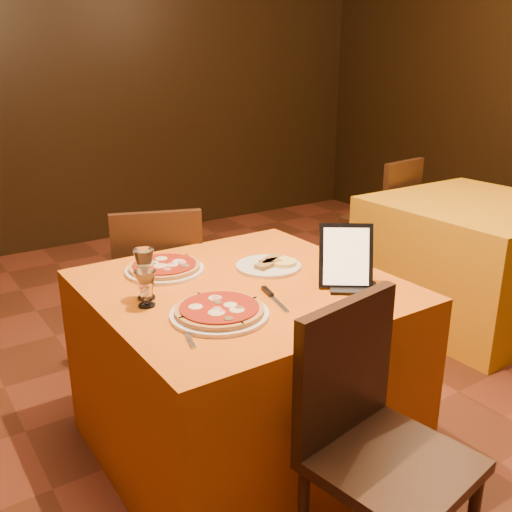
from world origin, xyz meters
TOP-DOWN VIEW (x-y plane):
  - floor at (0.00, 0.00)m, footprint 6.00×7.00m
  - wall_back at (0.00, 3.50)m, footprint 6.00×0.01m
  - main_table at (-0.38, 0.24)m, footprint 1.10×1.10m
  - side_table at (1.55, 0.56)m, footprint 1.10×1.10m
  - chair_main_near at (-0.38, -0.57)m, footprint 0.47×0.47m
  - chair_main_far at (-0.38, 1.05)m, footprint 0.54×0.54m
  - chair_side_far at (1.55, 1.39)m, footprint 0.52×0.52m
  - pizza_near at (-0.60, 0.04)m, footprint 0.34×0.34m
  - pizza_far at (-0.57, 0.53)m, footprint 0.32×0.32m
  - cutlet_dish at (-0.19, 0.33)m, footprint 0.27×0.27m
  - wine_glass at (-0.74, 0.31)m, footprint 0.09×0.09m
  - water_glass at (-0.77, 0.25)m, footprint 0.07×0.07m
  - tablet at (-0.06, 0.01)m, footprint 0.22×0.20m
  - knife at (-0.37, 0.03)m, footprint 0.06×0.20m
  - fork_near at (-0.76, -0.05)m, footprint 0.05×0.14m
  - fork_far at (-0.42, 0.58)m, footprint 0.05×0.17m

SIDE VIEW (x-z plane):
  - floor at x=0.00m, z-range -0.01..0.00m
  - main_table at x=-0.38m, z-range 0.00..0.75m
  - side_table at x=1.55m, z-range 0.00..0.75m
  - chair_main_near at x=-0.38m, z-range 0.00..0.91m
  - chair_main_far at x=-0.38m, z-range 0.00..0.91m
  - chair_side_far at x=1.55m, z-range 0.00..0.91m
  - knife at x=-0.37m, z-range 0.75..0.76m
  - fork_near at x=-0.76m, z-range 0.75..0.76m
  - fork_far at x=-0.42m, z-range 0.75..0.76m
  - cutlet_dish at x=-0.19m, z-range 0.75..0.78m
  - pizza_near at x=-0.60m, z-range 0.75..0.78m
  - pizza_far at x=-0.57m, z-range 0.75..0.78m
  - water_glass at x=-0.77m, z-range 0.75..0.88m
  - wine_glass at x=-0.74m, z-range 0.75..0.94m
  - tablet at x=-0.06m, z-range 0.75..0.99m
  - wall_back at x=0.00m, z-range 0.00..2.80m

